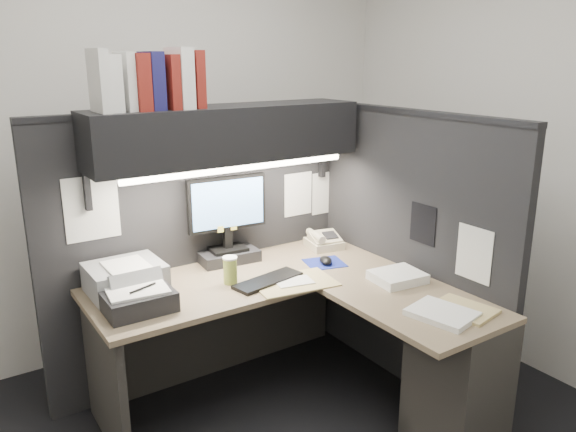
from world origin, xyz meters
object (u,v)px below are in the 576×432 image
(printer, at_px, (125,278))
(keyboard, at_px, (268,281))
(overhead_shelf, at_px, (228,133))
(notebook_stack, at_px, (138,300))
(telephone, at_px, (324,241))
(monitor, at_px, (228,228))
(desk, at_px, (352,348))
(coffee_cup, at_px, (230,271))

(printer, bearing_deg, keyboard, -25.05)
(overhead_shelf, bearing_deg, notebook_stack, -156.77)
(overhead_shelf, height_order, telephone, overhead_shelf)
(overhead_shelf, bearing_deg, printer, -177.04)
(keyboard, xyz_separation_m, telephone, (0.60, 0.29, 0.03))
(overhead_shelf, xyz_separation_m, monitor, (0.02, 0.07, -0.56))
(desk, xyz_separation_m, telephone, (0.34, 0.70, 0.33))
(overhead_shelf, xyz_separation_m, coffee_cup, (-0.13, -0.24, -0.70))
(notebook_stack, bearing_deg, desk, -26.11)
(telephone, bearing_deg, monitor, -179.22)
(desk, bearing_deg, monitor, 109.09)
(desk, bearing_deg, coffee_cup, 130.14)
(overhead_shelf, distance_m, coffee_cup, 0.75)
(desk, xyz_separation_m, coffee_cup, (-0.43, 0.51, 0.36))
(desk, relative_size, monitor, 3.30)
(printer, bearing_deg, telephone, -1.25)
(telephone, relative_size, notebook_stack, 0.65)
(keyboard, bearing_deg, monitor, 82.98)
(notebook_stack, bearing_deg, keyboard, -4.81)
(printer, bearing_deg, notebook_stack, -95.73)
(monitor, bearing_deg, coffee_cup, -111.37)
(keyboard, relative_size, printer, 1.09)
(desk, distance_m, monitor, 1.00)
(desk, height_order, monitor, monitor)
(overhead_shelf, xyz_separation_m, keyboard, (0.04, -0.34, -0.76))
(coffee_cup, bearing_deg, overhead_shelf, 60.88)
(desk, height_order, keyboard, keyboard)
(overhead_shelf, relative_size, keyboard, 3.82)
(keyboard, relative_size, telephone, 1.95)
(keyboard, distance_m, printer, 0.75)
(printer, bearing_deg, overhead_shelf, 2.40)
(monitor, height_order, printer, monitor)
(printer, xyz_separation_m, notebook_stack, (-0.02, -0.25, -0.03))
(keyboard, height_order, notebook_stack, notebook_stack)
(monitor, height_order, keyboard, monitor)
(notebook_stack, bearing_deg, printer, 84.83)
(telephone, height_order, printer, printer)
(overhead_shelf, height_order, monitor, overhead_shelf)
(monitor, xyz_separation_m, coffee_cup, (-0.15, -0.30, -0.14))
(keyboard, relative_size, notebook_stack, 1.26)
(desk, bearing_deg, notebook_stack, 153.89)
(coffee_cup, distance_m, notebook_stack, 0.53)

